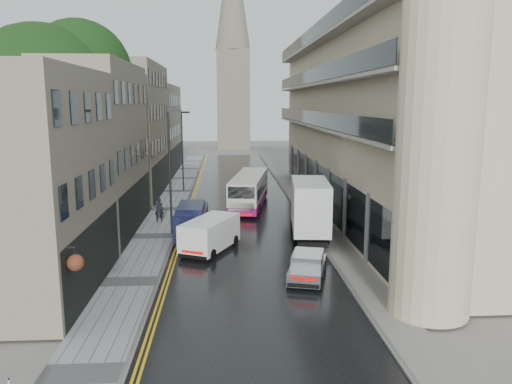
{
  "coord_description": "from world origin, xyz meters",
  "views": [
    {
      "loc": [
        -1.27,
        -12.32,
        8.64
      ],
      "look_at": [
        0.66,
        18.0,
        3.14
      ],
      "focal_mm": 35.0,
      "sensor_mm": 36.0,
      "label": 1
    }
  ],
  "objects_px": {
    "pedestrian": "(159,210)",
    "lamp_post_near": "(170,173)",
    "lamp_post_far": "(182,152)",
    "tree_far": "(101,129)",
    "navy_van": "(175,227)",
    "white_lorry": "(295,215)",
    "silver_hatchback": "(289,273)",
    "tree_near": "(45,129)",
    "cream_bus": "(232,196)",
    "white_van": "(184,240)"
  },
  "relations": [
    {
      "from": "white_van",
      "to": "lamp_post_near",
      "type": "height_order",
      "value": "lamp_post_near"
    },
    {
      "from": "tree_near",
      "to": "white_van",
      "type": "bearing_deg",
      "value": -29.76
    },
    {
      "from": "cream_bus",
      "to": "lamp_post_near",
      "type": "height_order",
      "value": "lamp_post_near"
    },
    {
      "from": "tree_near",
      "to": "lamp_post_far",
      "type": "distance_m",
      "value": 17.63
    },
    {
      "from": "cream_bus",
      "to": "lamp_post_far",
      "type": "distance_m",
      "value": 11.09
    },
    {
      "from": "cream_bus",
      "to": "lamp_post_far",
      "type": "relative_size",
      "value": 1.29
    },
    {
      "from": "tree_far",
      "to": "pedestrian",
      "type": "relative_size",
      "value": 6.97
    },
    {
      "from": "lamp_post_far",
      "to": "silver_hatchback",
      "type": "bearing_deg",
      "value": -98.31
    },
    {
      "from": "cream_bus",
      "to": "lamp_post_near",
      "type": "xyz_separation_m",
      "value": [
        -4.08,
        -6.27,
        2.77
      ]
    },
    {
      "from": "tree_near",
      "to": "navy_van",
      "type": "bearing_deg",
      "value": -18.69
    },
    {
      "from": "navy_van",
      "to": "lamp_post_near",
      "type": "bearing_deg",
      "value": 102.33
    },
    {
      "from": "silver_hatchback",
      "to": "lamp_post_far",
      "type": "distance_m",
      "value": 26.95
    },
    {
      "from": "tree_far",
      "to": "white_van",
      "type": "height_order",
      "value": "tree_far"
    },
    {
      "from": "silver_hatchback",
      "to": "pedestrian",
      "type": "relative_size",
      "value": 2.01
    },
    {
      "from": "cream_bus",
      "to": "white_lorry",
      "type": "height_order",
      "value": "white_lorry"
    },
    {
      "from": "pedestrian",
      "to": "lamp_post_near",
      "type": "bearing_deg",
      "value": 98.84
    },
    {
      "from": "tree_far",
      "to": "white_lorry",
      "type": "distance_m",
      "value": 22.52
    },
    {
      "from": "navy_van",
      "to": "lamp_post_near",
      "type": "xyz_separation_m",
      "value": [
        -0.48,
        2.53,
        2.93
      ]
    },
    {
      "from": "lamp_post_far",
      "to": "cream_bus",
      "type": "bearing_deg",
      "value": -88.36
    },
    {
      "from": "white_lorry",
      "to": "silver_hatchback",
      "type": "bearing_deg",
      "value": -94.04
    },
    {
      "from": "silver_hatchback",
      "to": "lamp_post_far",
      "type": "bearing_deg",
      "value": 120.67
    },
    {
      "from": "lamp_post_near",
      "to": "cream_bus",
      "type": "bearing_deg",
      "value": 50.56
    },
    {
      "from": "tree_near",
      "to": "cream_bus",
      "type": "relative_size",
      "value": 1.42
    },
    {
      "from": "white_lorry",
      "to": "tree_far",
      "type": "bearing_deg",
      "value": 139.05
    },
    {
      "from": "silver_hatchback",
      "to": "pedestrian",
      "type": "xyz_separation_m",
      "value": [
        -7.74,
        13.06,
        0.32
      ]
    },
    {
      "from": "silver_hatchback",
      "to": "lamp_post_near",
      "type": "height_order",
      "value": "lamp_post_near"
    },
    {
      "from": "silver_hatchback",
      "to": "lamp_post_near",
      "type": "distance_m",
      "value": 12.24
    },
    {
      "from": "navy_van",
      "to": "pedestrian",
      "type": "xyz_separation_m",
      "value": [
        -1.72,
        5.81,
        -0.18
      ]
    },
    {
      "from": "lamp_post_near",
      "to": "white_lorry",
      "type": "bearing_deg",
      "value": -26.8
    },
    {
      "from": "cream_bus",
      "to": "navy_van",
      "type": "bearing_deg",
      "value": -102.48
    },
    {
      "from": "white_lorry",
      "to": "navy_van",
      "type": "bearing_deg",
      "value": -176.83
    },
    {
      "from": "tree_far",
      "to": "pedestrian",
      "type": "height_order",
      "value": "tree_far"
    },
    {
      "from": "pedestrian",
      "to": "lamp_post_far",
      "type": "relative_size",
      "value": 0.24
    },
    {
      "from": "silver_hatchback",
      "to": "lamp_post_near",
      "type": "bearing_deg",
      "value": 139.12
    },
    {
      "from": "lamp_post_near",
      "to": "lamp_post_far",
      "type": "bearing_deg",
      "value": 85.41
    },
    {
      "from": "tree_near",
      "to": "lamp_post_near",
      "type": "bearing_deg",
      "value": -1.79
    },
    {
      "from": "white_lorry",
      "to": "pedestrian",
      "type": "bearing_deg",
      "value": 151.36
    },
    {
      "from": "tree_near",
      "to": "silver_hatchback",
      "type": "bearing_deg",
      "value": -35.17
    },
    {
      "from": "white_lorry",
      "to": "white_van",
      "type": "relative_size",
      "value": 1.64
    },
    {
      "from": "lamp_post_near",
      "to": "lamp_post_far",
      "type": "height_order",
      "value": "lamp_post_near"
    },
    {
      "from": "pedestrian",
      "to": "lamp_post_near",
      "type": "relative_size",
      "value": 0.22
    },
    {
      "from": "tree_near",
      "to": "pedestrian",
      "type": "relative_size",
      "value": 7.77
    },
    {
      "from": "cream_bus",
      "to": "navy_van",
      "type": "xyz_separation_m",
      "value": [
        -3.6,
        -8.8,
        -0.16
      ]
    },
    {
      "from": "silver_hatchback",
      "to": "navy_van",
      "type": "height_order",
      "value": "navy_van"
    },
    {
      "from": "tree_far",
      "to": "navy_van",
      "type": "bearing_deg",
      "value": -63.4
    },
    {
      "from": "tree_far",
      "to": "white_van",
      "type": "xyz_separation_m",
      "value": [
        8.6,
        -18.09,
        -5.21
      ]
    },
    {
      "from": "tree_far",
      "to": "silver_hatchback",
      "type": "xyz_separation_m",
      "value": [
        13.93,
        -23.02,
        -5.54
      ]
    },
    {
      "from": "tree_near",
      "to": "navy_van",
      "type": "relative_size",
      "value": 3.01
    },
    {
      "from": "navy_van",
      "to": "lamp_post_far",
      "type": "xyz_separation_m",
      "value": [
        -0.99,
        18.57,
        2.72
      ]
    },
    {
      "from": "navy_van",
      "to": "lamp_post_near",
      "type": "distance_m",
      "value": 3.91
    }
  ]
}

